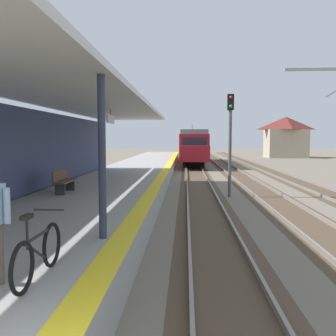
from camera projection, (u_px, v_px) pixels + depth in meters
station_platform at (114, 190)px, 18.57m from camera, size 5.00×80.00×0.91m
station_building_with_canopy at (46, 147)px, 14.41m from camera, size 4.85×24.00×4.43m
track_pair_nearest_platform at (199, 188)px, 22.38m from camera, size 2.34×120.00×0.16m
track_pair_middle at (257, 188)px, 22.22m from camera, size 2.34×120.00×0.16m
track_pair_far_side at (315, 188)px, 22.06m from camera, size 2.34×120.00×0.16m
approaching_train at (193, 145)px, 44.10m from camera, size 2.93×19.60×4.76m
bicycle_beside_commuter at (38, 253)px, 5.49m from camera, size 0.48×1.82×1.04m
rail_signal_post at (230, 134)px, 18.90m from camera, size 0.32×0.34×5.20m
platform_bench at (63, 180)px, 14.31m from camera, size 0.45×1.60×0.88m
distant_trackside_house at (286, 136)px, 58.84m from camera, size 6.60×5.28×6.40m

